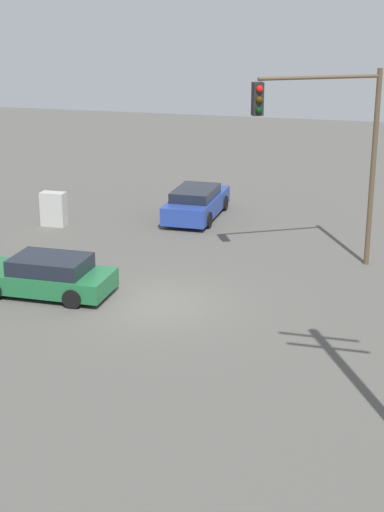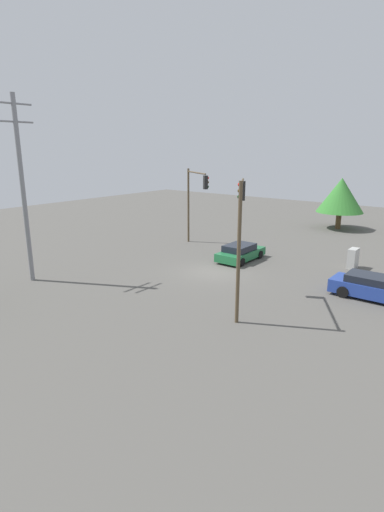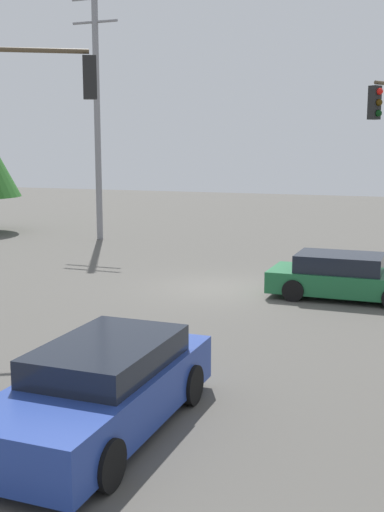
% 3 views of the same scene
% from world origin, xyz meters
% --- Properties ---
extents(ground_plane, '(80.00, 80.00, 0.00)m').
position_xyz_m(ground_plane, '(0.00, 0.00, 0.00)').
color(ground_plane, '#54514C').
extents(sedan_green, '(4.29, 2.03, 1.25)m').
position_xyz_m(sedan_green, '(3.67, 0.11, 0.60)').
color(sedan_green, '#1E6638').
rests_on(sedan_green, ground_plane).
extents(sedan_blue, '(1.96, 4.67, 1.33)m').
position_xyz_m(sedan_blue, '(1.47, -9.96, 0.66)').
color(sedan_blue, '#233D93').
rests_on(sedan_blue, ground_plane).
extents(traffic_signal_cross, '(3.97, 2.45, 6.80)m').
position_xyz_m(traffic_signal_cross, '(-4.52, -4.77, 4.67)').
color(traffic_signal_cross, brown).
rests_on(traffic_signal_cross, ground_plane).
extents(electrical_cabinet, '(1.01, 0.53, 1.42)m').
position_xyz_m(electrical_cabinet, '(6.82, -7.19, 0.71)').
color(electrical_cabinet, '#B2B2AD').
rests_on(electrical_cabinet, ground_plane).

